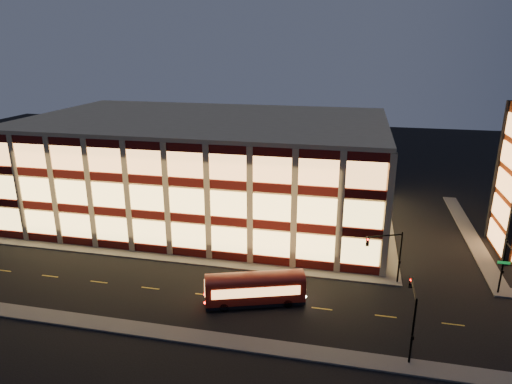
# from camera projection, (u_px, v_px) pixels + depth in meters

# --- Properties ---
(ground) EXTENTS (200.00, 200.00, 0.00)m
(ground) POSITION_uv_depth(u_px,v_px,m) (188.00, 264.00, 53.20)
(ground) COLOR black
(ground) RESTS_ON ground
(sidewalk_office_south) EXTENTS (54.00, 2.00, 0.15)m
(sidewalk_office_south) POSITION_uv_depth(u_px,v_px,m) (168.00, 258.00, 54.72)
(sidewalk_office_south) COLOR #514F4C
(sidewalk_office_south) RESTS_ON ground
(sidewalk_office_east) EXTENTS (2.00, 30.00, 0.15)m
(sidewalk_office_east) POSITION_uv_depth(u_px,v_px,m) (385.00, 226.00, 64.21)
(sidewalk_office_east) COLOR #514F4C
(sidewalk_office_east) RESTS_ON ground
(sidewalk_tower_west) EXTENTS (2.00, 30.00, 0.15)m
(sidewalk_tower_west) POSITION_uv_depth(u_px,v_px,m) (469.00, 233.00, 61.95)
(sidewalk_tower_west) COLOR #514F4C
(sidewalk_tower_west) RESTS_ON ground
(sidewalk_near) EXTENTS (100.00, 2.00, 0.15)m
(sidewalk_near) POSITION_uv_depth(u_px,v_px,m) (137.00, 329.00, 41.12)
(sidewalk_near) COLOR #514F4C
(sidewalk_near) RESTS_ON ground
(office_building) EXTENTS (50.45, 30.45, 14.50)m
(office_building) POSITION_uv_depth(u_px,v_px,m) (208.00, 167.00, 67.23)
(office_building) COLOR tan
(office_building) RESTS_ON ground
(traffic_signal_far) EXTENTS (3.79, 1.87, 6.00)m
(traffic_signal_far) POSITION_uv_depth(u_px,v_px,m) (388.00, 249.00, 47.57)
(traffic_signal_far) COLOR black
(traffic_signal_far) RESTS_ON ground
(traffic_signal_right) EXTENTS (1.20, 4.37, 6.00)m
(traffic_signal_right) POSITION_uv_depth(u_px,v_px,m) (509.00, 264.00, 44.45)
(traffic_signal_right) COLOR black
(traffic_signal_right) RESTS_ON ground
(traffic_signal_near) EXTENTS (0.32, 4.45, 6.00)m
(traffic_signal_near) POSITION_uv_depth(u_px,v_px,m) (412.00, 309.00, 36.84)
(traffic_signal_near) COLOR black
(traffic_signal_near) RESTS_ON ground
(trolley_bus) EXTENTS (9.98, 5.46, 3.29)m
(trolley_bus) POSITION_uv_depth(u_px,v_px,m) (255.00, 287.00, 44.70)
(trolley_bus) COLOR maroon
(trolley_bus) RESTS_ON ground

